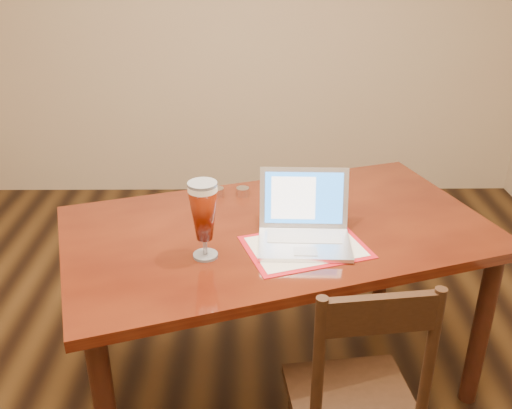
{
  "coord_description": "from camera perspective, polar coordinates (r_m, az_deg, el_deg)",
  "views": [
    {
      "loc": [
        0.13,
        -1.86,
        1.95
      ],
      "look_at": [
        0.15,
        0.29,
        0.92
      ],
      "focal_mm": 40.0,
      "sensor_mm": 36.0,
      "label": 1
    }
  ],
  "objects": [
    {
      "name": "dining_table",
      "position": [
        2.44,
        2.1,
        -4.19
      ],
      "size": [
        1.98,
        1.49,
        1.13
      ],
      "rotation": [
        0.0,
        0.0,
        0.32
      ],
      "color": "#521B0B",
      "rests_on": "ground"
    },
    {
      "name": "dining_chair",
      "position": [
        2.11,
        9.91,
        -18.94
      ],
      "size": [
        0.48,
        0.46,
        1.02
      ],
      "rotation": [
        0.0,
        0.0,
        0.12
      ],
      "color": "black",
      "rests_on": "ground"
    }
  ]
}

